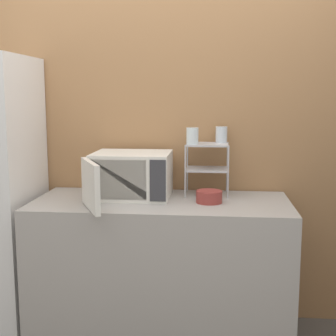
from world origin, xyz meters
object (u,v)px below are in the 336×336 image
Objects in this scene: glass_front_left at (192,136)px; glass_back_right at (221,135)px; microwave at (130,175)px; bowl at (209,197)px; dish_rack at (207,158)px.

glass_back_right is at bearing 35.35° from glass_front_left.
microwave is 0.47m from glass_front_left.
glass_back_right is 0.67× the size of bowl.
bowl is (0.11, -0.18, -0.35)m from glass_front_left.
glass_front_left is at bearing -146.59° from dish_rack.
dish_rack is 2.12× the size of bowl.
glass_front_left reaches higher than bowl.
bowl is at bearing -85.46° from dish_rack.
dish_rack is 0.18m from glass_front_left.
microwave is at bearing -161.20° from glass_back_right.
bowl is (-0.07, -0.31, -0.35)m from glass_back_right.
dish_rack is (0.48, 0.13, 0.10)m from microwave.
glass_back_right is (0.57, 0.20, 0.25)m from microwave.
glass_front_left and glass_back_right have the same top height.
glass_back_right reaches higher than microwave.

